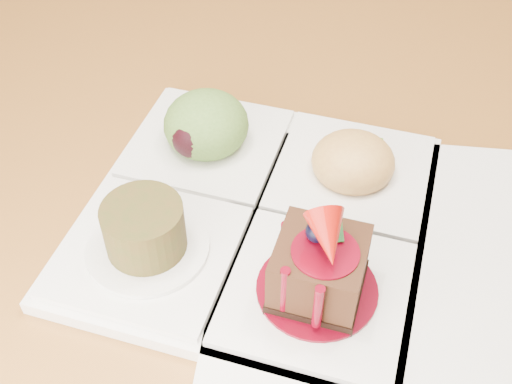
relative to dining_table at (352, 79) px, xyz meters
The scene contains 4 objects.
ground 0.68m from the dining_table, ahead, with size 6.00×6.00×0.00m, color #552D18.
dining_table is the anchor object (origin of this frame).
sampler_plate 0.33m from the dining_table, 81.11° to the right, with size 0.33×0.33×0.11m.
second_plate 0.35m from the dining_table, 60.13° to the right, with size 0.28×0.28×0.01m, color silver.
Camera 1 is at (0.24, -0.62, 1.15)m, focal length 45.00 mm.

